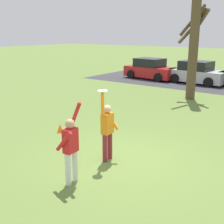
{
  "coord_description": "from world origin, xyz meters",
  "views": [
    {
      "loc": [
        4.46,
        -6.59,
        3.63
      ],
      "look_at": [
        -0.29,
        -0.17,
        1.43
      ],
      "focal_mm": 47.03,
      "sensor_mm": 36.0,
      "label": 1
    }
  ],
  "objects_px": {
    "parked_car_silver": "(197,73)",
    "person_defender": "(71,146)",
    "bare_tree_tall": "(194,38)",
    "parked_car_red": "(151,69)",
    "field_cone_orange": "(60,128)",
    "person_catcher": "(107,128)",
    "frisbee_disc": "(103,91)"
  },
  "relations": [
    {
      "from": "parked_car_silver",
      "to": "person_defender",
      "type": "bearing_deg",
      "value": -74.46
    },
    {
      "from": "person_defender",
      "to": "bare_tree_tall",
      "type": "bearing_deg",
      "value": 3.46
    },
    {
      "from": "person_defender",
      "to": "parked_car_red",
      "type": "xyz_separation_m",
      "value": [
        -6.59,
        15.68,
        -0.25
      ]
    },
    {
      "from": "field_cone_orange",
      "to": "person_catcher",
      "type": "bearing_deg",
      "value": -16.96
    },
    {
      "from": "parked_car_red",
      "to": "bare_tree_tall",
      "type": "height_order",
      "value": "bare_tree_tall"
    },
    {
      "from": "parked_car_silver",
      "to": "field_cone_orange",
      "type": "xyz_separation_m",
      "value": [
        -0.09,
        -13.34,
        -0.57
      ]
    },
    {
      "from": "parked_car_silver",
      "to": "bare_tree_tall",
      "type": "relative_size",
      "value": 0.65
    },
    {
      "from": "frisbee_disc",
      "to": "parked_car_silver",
      "type": "height_order",
      "value": "frisbee_disc"
    },
    {
      "from": "person_catcher",
      "to": "bare_tree_tall",
      "type": "distance_m",
      "value": 9.56
    },
    {
      "from": "person_catcher",
      "to": "person_defender",
      "type": "relative_size",
      "value": 1.02
    },
    {
      "from": "person_defender",
      "to": "parked_car_red",
      "type": "relative_size",
      "value": 0.48
    },
    {
      "from": "parked_car_red",
      "to": "parked_car_silver",
      "type": "height_order",
      "value": "same"
    },
    {
      "from": "person_defender",
      "to": "parked_car_red",
      "type": "bearing_deg",
      "value": 19.15
    },
    {
      "from": "frisbee_disc",
      "to": "field_cone_orange",
      "type": "distance_m",
      "value": 3.65
    },
    {
      "from": "frisbee_disc",
      "to": "field_cone_orange",
      "type": "height_order",
      "value": "frisbee_disc"
    },
    {
      "from": "field_cone_orange",
      "to": "person_defender",
      "type": "bearing_deg",
      "value": -39.6
    },
    {
      "from": "person_catcher",
      "to": "frisbee_disc",
      "type": "bearing_deg",
      "value": 0.0
    },
    {
      "from": "frisbee_disc",
      "to": "parked_car_red",
      "type": "xyz_separation_m",
      "value": [
        -6.5,
        14.32,
        -1.37
      ]
    },
    {
      "from": "person_catcher",
      "to": "frisbee_disc",
      "type": "xyz_separation_m",
      "value": [
        0.01,
        -0.22,
        1.11
      ]
    },
    {
      "from": "person_catcher",
      "to": "bare_tree_tall",
      "type": "bearing_deg",
      "value": -175.95
    },
    {
      "from": "person_catcher",
      "to": "parked_car_red",
      "type": "relative_size",
      "value": 0.49
    },
    {
      "from": "person_defender",
      "to": "parked_car_silver",
      "type": "distance_m",
      "value": 16.06
    },
    {
      "from": "frisbee_disc",
      "to": "field_cone_orange",
      "type": "xyz_separation_m",
      "value": [
        -2.89,
        1.1,
        -1.93
      ]
    },
    {
      "from": "parked_car_red",
      "to": "field_cone_orange",
      "type": "height_order",
      "value": "parked_car_red"
    },
    {
      "from": "parked_car_silver",
      "to": "frisbee_disc",
      "type": "bearing_deg",
      "value": -73.84
    },
    {
      "from": "parked_car_silver",
      "to": "bare_tree_tall",
      "type": "xyz_separation_m",
      "value": [
        1.54,
        -5.03,
        2.57
      ]
    },
    {
      "from": "person_catcher",
      "to": "bare_tree_tall",
      "type": "relative_size",
      "value": 0.32
    },
    {
      "from": "parked_car_silver",
      "to": "field_cone_orange",
      "type": "distance_m",
      "value": 13.35
    },
    {
      "from": "person_catcher",
      "to": "field_cone_orange",
      "type": "relative_size",
      "value": 6.5
    },
    {
      "from": "frisbee_disc",
      "to": "bare_tree_tall",
      "type": "height_order",
      "value": "bare_tree_tall"
    },
    {
      "from": "frisbee_disc",
      "to": "person_defender",
      "type": "bearing_deg",
      "value": -86.36
    },
    {
      "from": "person_defender",
      "to": "parked_car_silver",
      "type": "xyz_separation_m",
      "value": [
        -2.88,
        15.8,
        -0.25
      ]
    }
  ]
}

